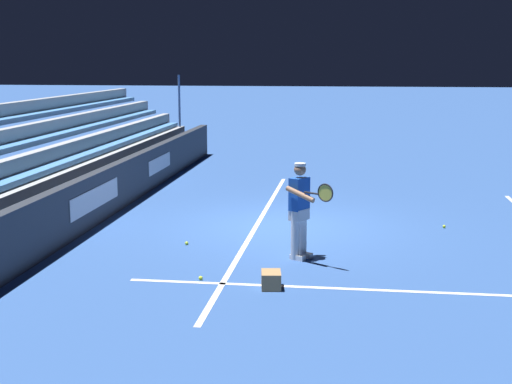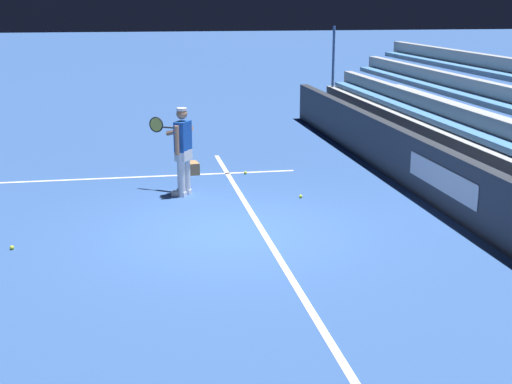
{
  "view_description": "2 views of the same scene",
  "coord_description": "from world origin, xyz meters",
  "px_view_note": "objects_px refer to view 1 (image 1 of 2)",
  "views": [
    {
      "loc": [
        14.75,
        1.47,
        3.49
      ],
      "look_at": [
        0.94,
        -0.39,
        0.89
      ],
      "focal_mm": 50.0,
      "sensor_mm": 36.0,
      "label": 1
    },
    {
      "loc": [
        -11.05,
        1.61,
        3.68
      ],
      "look_at": [
        -0.05,
        -0.39,
        0.68
      ],
      "focal_mm": 50.0,
      "sensor_mm": 36.0,
      "label": 2
    }
  ],
  "objects_px": {
    "tennis_ball_by_box": "(201,278)",
    "tennis_ball_toward_net": "(444,226)",
    "ball_box_cardboard": "(271,280)",
    "tennis_player": "(300,209)",
    "tennis_ball_near_player": "(187,243)"
  },
  "relations": [
    {
      "from": "tennis_player",
      "to": "ball_box_cardboard",
      "type": "bearing_deg",
      "value": -10.36
    },
    {
      "from": "tennis_player",
      "to": "tennis_ball_near_player",
      "type": "xyz_separation_m",
      "value": [
        -0.65,
        -2.21,
        -0.86
      ]
    },
    {
      "from": "tennis_player",
      "to": "tennis_ball_by_box",
      "type": "bearing_deg",
      "value": -45.13
    },
    {
      "from": "ball_box_cardboard",
      "to": "tennis_ball_toward_net",
      "type": "xyz_separation_m",
      "value": [
        -4.46,
        3.16,
        -0.1
      ]
    },
    {
      "from": "tennis_ball_by_box",
      "to": "tennis_player",
      "type": "bearing_deg",
      "value": 134.87
    },
    {
      "from": "ball_box_cardboard",
      "to": "tennis_ball_by_box",
      "type": "distance_m",
      "value": 1.2
    },
    {
      "from": "tennis_ball_near_player",
      "to": "tennis_ball_toward_net",
      "type": "height_order",
      "value": "same"
    },
    {
      "from": "tennis_ball_toward_net",
      "to": "ball_box_cardboard",
      "type": "bearing_deg",
      "value": -35.3
    },
    {
      "from": "tennis_ball_by_box",
      "to": "tennis_ball_near_player",
      "type": "xyz_separation_m",
      "value": [
        -2.13,
        -0.73,
        0.0
      ]
    },
    {
      "from": "tennis_player",
      "to": "tennis_ball_by_box",
      "type": "xyz_separation_m",
      "value": [
        1.48,
        -1.48,
        -0.86
      ]
    },
    {
      "from": "tennis_ball_by_box",
      "to": "tennis_ball_toward_net",
      "type": "relative_size",
      "value": 1.0
    },
    {
      "from": "tennis_ball_by_box",
      "to": "tennis_ball_toward_net",
      "type": "distance_m",
      "value": 6.04
    },
    {
      "from": "tennis_ball_near_player",
      "to": "tennis_ball_toward_net",
      "type": "bearing_deg",
      "value": 112.4
    },
    {
      "from": "ball_box_cardboard",
      "to": "tennis_ball_near_player",
      "type": "bearing_deg",
      "value": -141.41
    },
    {
      "from": "ball_box_cardboard",
      "to": "tennis_ball_by_box",
      "type": "relative_size",
      "value": 6.06
    }
  ]
}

